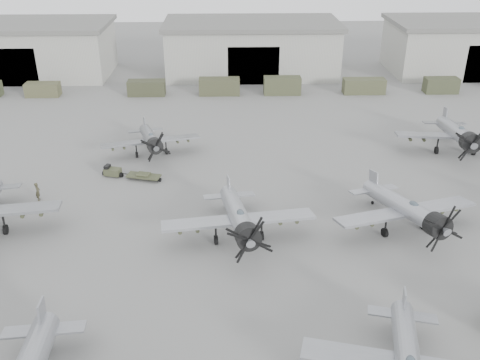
# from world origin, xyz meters

# --- Properties ---
(ground) EXTENTS (220.00, 220.00, 0.00)m
(ground) POSITION_xyz_m (0.00, 0.00, 0.00)
(ground) COLOR slate
(ground) RESTS_ON ground
(hangar_left) EXTENTS (29.00, 14.80, 8.70)m
(hangar_left) POSITION_xyz_m (-38.00, 61.96, 4.37)
(hangar_left) COLOR #A5A69B
(hangar_left) RESTS_ON ground
(hangar_center) EXTENTS (29.00, 14.80, 8.70)m
(hangar_center) POSITION_xyz_m (0.00, 61.96, 4.37)
(hangar_center) COLOR #A5A69B
(hangar_center) RESTS_ON ground
(hangar_right) EXTENTS (29.00, 14.80, 8.70)m
(hangar_right) POSITION_xyz_m (38.00, 61.96, 4.37)
(hangar_right) COLOR #A5A69B
(hangar_right) RESTS_ON ground
(support_truck_1) EXTENTS (4.98, 2.20, 2.01)m
(support_truck_1) POSITION_xyz_m (-31.85, 50.00, 1.00)
(support_truck_1) COLOR #4A4A30
(support_truck_1) RESTS_ON ground
(support_truck_2) EXTENTS (5.56, 2.20, 2.25)m
(support_truck_2) POSITION_xyz_m (-16.35, 50.00, 1.13)
(support_truck_2) COLOR #373A26
(support_truck_2) RESTS_ON ground
(support_truck_3) EXTENTS (6.10, 2.20, 2.50)m
(support_truck_3) POSITION_xyz_m (-5.39, 50.00, 1.25)
(support_truck_3) COLOR #3E412A
(support_truck_3) RESTS_ON ground
(support_truck_4) EXTENTS (5.55, 2.20, 2.61)m
(support_truck_4) POSITION_xyz_m (4.11, 50.00, 1.31)
(support_truck_4) COLOR #3F432B
(support_truck_4) RESTS_ON ground
(support_truck_5) EXTENTS (6.29, 2.20, 2.25)m
(support_truck_5) POSITION_xyz_m (16.57, 50.00, 1.13)
(support_truck_5) COLOR #43462E
(support_truck_5) RESTS_ON ground
(support_truck_6) EXTENTS (5.03, 2.20, 2.30)m
(support_truck_6) POSITION_xyz_m (28.40, 50.00, 1.15)
(support_truck_6) COLOR #3A3E29
(support_truck_6) RESTS_ON ground
(aircraft_mid_1) EXTENTS (12.93, 11.63, 5.13)m
(aircraft_mid_1) POSITION_xyz_m (-3.48, 9.38, 2.33)
(aircraft_mid_1) COLOR #A0A3A9
(aircraft_mid_1) RESTS_ON ground
(aircraft_mid_2) EXTENTS (12.77, 11.50, 5.10)m
(aircraft_mid_2) POSITION_xyz_m (10.84, 10.40, 2.32)
(aircraft_mid_2) COLOR #9B9DA3
(aircraft_mid_2) RESTS_ON ground
(aircraft_far_0) EXTENTS (11.17, 10.06, 4.45)m
(aircraft_far_0) POSITION_xyz_m (-12.91, 27.38, 2.02)
(aircraft_far_0) COLOR gray
(aircraft_far_0) RESTS_ON ground
(aircraft_far_1) EXTENTS (13.72, 12.34, 5.45)m
(aircraft_far_1) POSITION_xyz_m (21.63, 26.82, 2.48)
(aircraft_far_1) COLOR #909298
(aircraft_far_1) RESTS_ON ground
(tug_trailer) EXTENTS (6.12, 2.69, 1.22)m
(tug_trailer) POSITION_xyz_m (-15.13, 21.99, 0.46)
(tug_trailer) COLOR #3E422B
(tug_trailer) RESTS_ON ground
(ground_crew) EXTENTS (0.55, 0.74, 1.85)m
(ground_crew) POSITION_xyz_m (-22.53, 17.27, 0.93)
(ground_crew) COLOR #3B3927
(ground_crew) RESTS_ON ground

